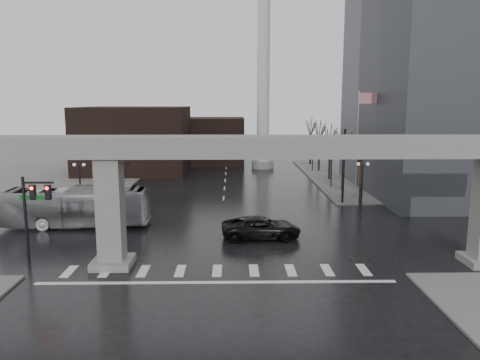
{
  "coord_description": "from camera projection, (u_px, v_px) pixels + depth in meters",
  "views": [
    {
      "loc": [
        1.01,
        -30.04,
        10.93
      ],
      "look_at": [
        1.63,
        7.78,
        4.5
      ],
      "focal_mm": 35.0,
      "sensor_mm": 36.0,
      "label": 1
    }
  ],
  "objects": [
    {
      "name": "smokestack",
      "position": [
        263.0,
        85.0,
        74.63
      ],
      "size": [
        3.6,
        3.6,
        30.0
      ],
      "color": "silver",
      "rests_on": "ground"
    },
    {
      "name": "tree_right_0",
      "position": [
        361.0,
        179.0,
        48.95
      ],
      "size": [
        1.09,
        1.58,
        7.5
      ],
      "color": "black",
      "rests_on": "ground"
    },
    {
      "name": "elevated_guideway",
      "position": [
        236.0,
        164.0,
        30.29
      ],
      "size": [
        48.0,
        2.6,
        8.7
      ],
      "color": "gray",
      "rests_on": "ground"
    },
    {
      "name": "city_bus",
      "position": [
        75.0,
        207.0,
        40.81
      ],
      "size": [
        12.8,
        3.55,
        3.53
      ],
      "primitive_type": "imported",
      "rotation": [
        0.0,
        0.0,
        1.62
      ],
      "color": "#929397",
      "rests_on": "ground"
    },
    {
      "name": "office_tower",
      "position": [
        465.0,
        12.0,
        53.99
      ],
      "size": [
        22.0,
        26.0,
        42.0
      ],
      "primitive_type": "cube",
      "color": "slate",
      "rests_on": "ground"
    },
    {
      "name": "signal_mast_arm",
      "position": [
        308.0,
        150.0,
        49.12
      ],
      "size": [
        12.12,
        0.43,
        8.0
      ],
      "color": "black",
      "rests_on": "ground"
    },
    {
      "name": "sidewalk_ne",
      "position": [
        406.0,
        177.0,
        67.32
      ],
      "size": [
        28.0,
        36.0,
        0.15
      ],
      "primitive_type": "cube",
      "color": "slate",
      "rests_on": "ground"
    },
    {
      "name": "building_far_mid",
      "position": [
        215.0,
        141.0,
        81.98
      ],
      "size": [
        10.0,
        10.0,
        8.0
      ],
      "primitive_type": "cube",
      "color": "black",
      "rests_on": "ground"
    },
    {
      "name": "lamp_left_2",
      "position": [
        138.0,
        150.0,
        72.02
      ],
      "size": [
        1.22,
        0.32,
        5.11
      ],
      "color": "black",
      "rests_on": "ground"
    },
    {
      "name": "lamp_left_1",
      "position": [
        116.0,
        161.0,
        58.22
      ],
      "size": [
        1.22,
        0.32,
        5.11
      ],
      "color": "black",
      "rests_on": "ground"
    },
    {
      "name": "tree_right_2",
      "position": [
        330.0,
        159.0,
        64.7
      ],
      "size": [
        1.1,
        1.63,
        7.85
      ],
      "color": "black",
      "rests_on": "ground"
    },
    {
      "name": "pickup_truck",
      "position": [
        261.0,
        228.0,
        37.46
      ],
      "size": [
        6.49,
        3.31,
        1.76
      ],
      "primitive_type": "imported",
      "rotation": [
        0.0,
        0.0,
        1.63
      ],
      "color": "black",
      "rests_on": "ground"
    },
    {
      "name": "tree_right_1",
      "position": [
        343.0,
        168.0,
        56.83
      ],
      "size": [
        1.09,
        1.61,
        7.67
      ],
      "color": "black",
      "rests_on": "ground"
    },
    {
      "name": "sidewalk_nw",
      "position": [
        43.0,
        178.0,
        66.47
      ],
      "size": [
        28.0,
        36.0,
        0.15
      ],
      "primitive_type": "cube",
      "color": "slate",
      "rests_on": "ground"
    },
    {
      "name": "tree_right_4",
      "position": [
        311.0,
        147.0,
        80.45
      ],
      "size": [
        1.12,
        1.69,
        8.19
      ],
      "color": "black",
      "rests_on": "ground"
    },
    {
      "name": "lamp_right_0",
      "position": [
        362.0,
        179.0,
        44.86
      ],
      "size": [
        1.22,
        0.32,
        5.11
      ],
      "color": "black",
      "rests_on": "ground"
    },
    {
      "name": "tree_right_3",
      "position": [
        319.0,
        153.0,
        72.58
      ],
      "size": [
        1.11,
        1.66,
        8.02
      ],
      "color": "black",
      "rests_on": "ground"
    },
    {
      "name": "building_far_left",
      "position": [
        135.0,
        140.0,
        71.76
      ],
      "size": [
        16.0,
        14.0,
        10.0
      ],
      "primitive_type": "cube",
      "color": "black",
      "rests_on": "ground"
    },
    {
      "name": "ground",
      "position": [
        218.0,
        265.0,
        31.42
      ],
      "size": [
        160.0,
        160.0,
        0.0
      ],
      "primitive_type": "plane",
      "color": "black",
      "rests_on": "ground"
    },
    {
      "name": "lamp_right_2",
      "position": [
        313.0,
        149.0,
        72.46
      ],
      "size": [
        1.22,
        0.32,
        5.11
      ],
      "color": "black",
      "rests_on": "ground"
    },
    {
      "name": "signal_left_pole",
      "position": [
        33.0,
        205.0,
        31.03
      ],
      "size": [
        2.3,
        0.3,
        6.0
      ],
      "color": "black",
      "rests_on": "ground"
    },
    {
      "name": "lamp_left_0",
      "position": [
        80.0,
        180.0,
        44.42
      ],
      "size": [
        1.22,
        0.32,
        5.11
      ],
      "color": "black",
      "rests_on": "ground"
    },
    {
      "name": "flagpole_assembly",
      "position": [
        360.0,
        132.0,
        52.09
      ],
      "size": [
        2.06,
        0.12,
        12.0
      ],
      "color": "silver",
      "rests_on": "ground"
    },
    {
      "name": "lamp_right_1",
      "position": [
        332.0,
        161.0,
        58.66
      ],
      "size": [
        1.22,
        0.32,
        5.11
      ],
      "color": "black",
      "rests_on": "ground"
    }
  ]
}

